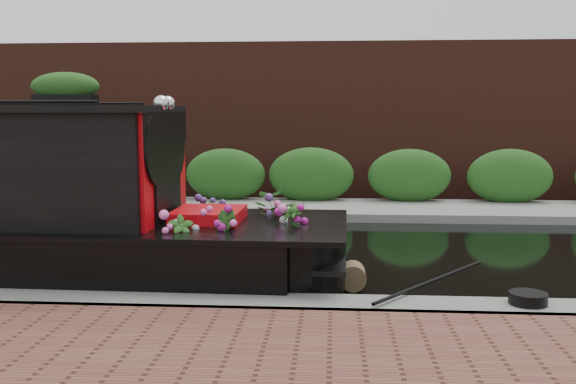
{
  "coord_description": "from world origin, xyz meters",
  "views": [
    {
      "loc": [
        2.52,
        -9.81,
        2.22
      ],
      "look_at": [
        1.86,
        -0.6,
        1.06
      ],
      "focal_mm": 40.0,
      "sensor_mm": 36.0,
      "label": 1
    }
  ],
  "objects": [
    {
      "name": "ground",
      "position": [
        0.0,
        0.0,
        0.0
      ],
      "size": [
        80.0,
        80.0,
        0.0
      ],
      "primitive_type": "plane",
      "color": "black",
      "rests_on": "ground"
    },
    {
      "name": "near_bank_coping",
      "position": [
        0.0,
        -3.3,
        0.0
      ],
      "size": [
        40.0,
        0.6,
        0.5
      ],
      "primitive_type": "cube",
      "color": "slate",
      "rests_on": "ground"
    },
    {
      "name": "far_bank_path",
      "position": [
        0.0,
        4.2,
        0.0
      ],
      "size": [
        40.0,
        2.4,
        0.34
      ],
      "primitive_type": "cube",
      "color": "gray",
      "rests_on": "ground"
    },
    {
      "name": "far_hedge",
      "position": [
        0.0,
        5.1,
        0.0
      ],
      "size": [
        40.0,
        1.1,
        2.8
      ],
      "primitive_type": "cube",
      "color": "#24541C",
      "rests_on": "ground"
    },
    {
      "name": "far_brick_wall",
      "position": [
        0.0,
        7.2,
        0.0
      ],
      "size": [
        40.0,
        1.0,
        8.0
      ],
      "primitive_type": "cube",
      "color": "#4C2319",
      "rests_on": "ground"
    },
    {
      "name": "rope_fender",
      "position": [
        2.78,
        -1.89,
        0.16
      ],
      "size": [
        0.33,
        0.36,
        0.33
      ],
      "primitive_type": "cylinder",
      "rotation": [
        1.57,
        0.0,
        0.0
      ],
      "color": "brown",
      "rests_on": "ground"
    },
    {
      "name": "coiled_mooring_rope",
      "position": [
        4.54,
        -3.23,
        0.31
      ],
      "size": [
        0.39,
        0.39,
        0.12
      ],
      "primitive_type": "cylinder",
      "color": "black",
      "rests_on": "near_bank_coping"
    }
  ]
}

